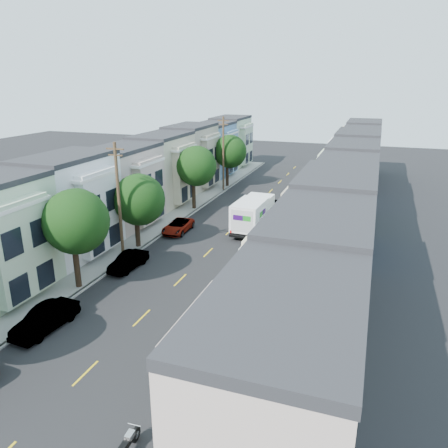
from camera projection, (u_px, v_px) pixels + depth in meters
name	position (u px, v px, depth m)	size (l,w,h in m)	color
ground	(180.00, 280.00, 33.98)	(160.00, 160.00, 0.00)	black
road_slab	(238.00, 223.00, 47.40)	(12.00, 70.00, 0.02)	black
curb_left	(187.00, 217.00, 49.28)	(0.30, 70.00, 0.15)	gray
curb_right	(294.00, 228.00, 45.48)	(0.30, 70.00, 0.15)	gray
sidewalk_left	(177.00, 216.00, 49.69)	(2.60, 70.00, 0.15)	gray
sidewalk_right	(306.00, 230.00, 45.08)	(2.60, 70.00, 0.15)	gray
centerline	(238.00, 223.00, 47.41)	(0.12, 70.00, 0.01)	gold
townhouse_row_left	(147.00, 213.00, 50.91)	(5.00, 70.00, 8.50)	#658EAF
townhouse_row_right	(344.00, 235.00, 43.91)	(5.00, 70.00, 8.50)	#658EAF
tree_b	(75.00, 222.00, 30.97)	(4.70, 4.70, 7.64)	black
tree_c	(138.00, 200.00, 39.03)	(4.67, 4.67, 6.96)	black
tree_d	(196.00, 166.00, 50.65)	(4.70, 4.70, 7.63)	black
tree_e	(229.00, 152.00, 61.70)	(4.70, 4.70, 7.46)	black
tree_far_r	(322.00, 170.00, 56.85)	(3.10, 3.10, 5.23)	black
utility_pole_near	(119.00, 203.00, 36.12)	(1.60, 0.26, 10.00)	#42301E
utility_pole_far	(223.00, 154.00, 59.38)	(1.60, 0.26, 10.00)	#42301E
fedex_truck	(253.00, 213.00, 44.45)	(2.70, 7.02, 3.37)	white
lead_sedan	(274.00, 206.00, 51.32)	(2.06, 4.47, 1.24)	black
parked_left_b	(45.00, 319.00, 27.04)	(1.60, 4.53, 1.51)	black
parked_left_c	(128.00, 261.00, 35.79)	(1.43, 4.04, 1.35)	#959697
parked_left_d	(178.00, 226.00, 44.38)	(2.10, 4.56, 1.27)	black
parked_right_a	(185.00, 361.00, 23.31)	(1.44, 3.76, 1.22)	slate
parked_right_b	(235.00, 290.00, 31.04)	(1.45, 3.78, 1.23)	silver
parked_right_c	(291.00, 210.00, 49.63)	(1.88, 4.47, 1.34)	black
parked_right_d	(301.00, 195.00, 55.60)	(1.80, 4.69, 1.52)	black
motorcycle	(128.00, 445.00, 18.17)	(0.29, 2.11, 0.84)	black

